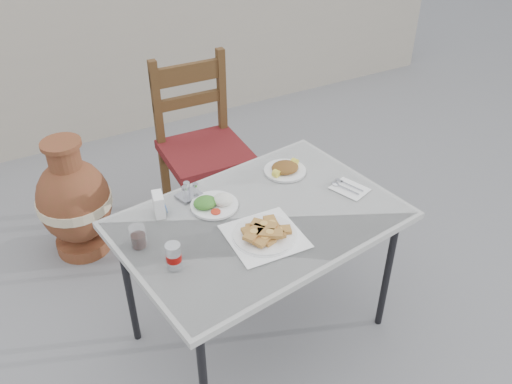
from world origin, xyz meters
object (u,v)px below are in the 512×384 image
cola_glass (138,238)px  chair (202,147)px  napkin_holder (159,204)px  pide_plate (265,231)px  soda_can (174,256)px  terracotta_urn (75,202)px  salad_rice_plate (214,203)px  cafe_table (260,226)px  salad_chopped_plate (285,169)px  condiment_caddy (189,192)px

cola_glass → chair: chair is taller
napkin_holder → pide_plate: bearing=-35.7°
soda_can → terracotta_urn: (-0.18, 1.15, -0.43)m
soda_can → salad_rice_plate: bearing=43.6°
chair → cafe_table: bearing=-96.0°
pide_plate → salad_chopped_plate: bearing=49.4°
salad_rice_plate → napkin_holder: napkin_holder is taller
soda_can → chair: 1.20m
salad_rice_plate → soda_can: 0.40m
pide_plate → terracotta_urn: size_ratio=0.42×
salad_rice_plate → salad_chopped_plate: (0.41, 0.09, -0.00)m
chair → soda_can: bearing=-116.3°
salad_rice_plate → terracotta_urn: (-0.47, 0.87, -0.40)m
salad_rice_plate → soda_can: soda_can is taller
cola_glass → terracotta_urn: cola_glass is taller
pide_plate → cola_glass: bearing=158.2°
napkin_holder → condiment_caddy: napkin_holder is taller
terracotta_urn → salad_rice_plate: bearing=-61.9°
pide_plate → terracotta_urn: (-0.56, 1.15, -0.40)m
condiment_caddy → cola_glass: bearing=-144.8°
chair → salad_rice_plate: bearing=-107.6°
salad_rice_plate → cola_glass: size_ratio=2.24×
cola_glass → napkin_holder: napkin_holder is taller
salad_rice_plate → terracotta_urn: 1.07m
cafe_table → chair: chair is taller
chair → condiment_caddy: bearing=-115.5°
cola_glass → salad_rice_plate: bearing=14.7°
pide_plate → salad_chopped_plate: size_ratio=1.51×
pide_plate → cola_glass: (-0.46, 0.18, 0.01)m
terracotta_urn → salad_chopped_plate: bearing=-41.8°
pide_plate → condiment_caddy: (-0.16, 0.40, -0.00)m
pide_plate → cola_glass: 0.50m
napkin_holder → terracotta_urn: 0.95m
soda_can → cola_glass: soda_can is taller
chair → cola_glass: bearing=-124.5°
cafe_table → salad_chopped_plate: (0.27, 0.25, 0.07)m
soda_can → napkin_holder: 0.34m
napkin_holder → condiment_caddy: 0.17m
condiment_caddy → napkin_holder: bearing=-160.6°
condiment_caddy → salad_rice_plate: bearing=-60.4°
pide_plate → napkin_holder: (-0.32, 0.34, 0.02)m
cafe_table → pide_plate: pide_plate is taller
cafe_table → napkin_holder: size_ratio=12.65×
condiment_caddy → terracotta_urn: (-0.40, 0.76, -0.40)m
salad_rice_plate → salad_chopped_plate: size_ratio=1.04×
salad_chopped_plate → condiment_caddy: 0.48m
pide_plate → terracotta_urn: pide_plate is taller
pide_plate → soda_can: 0.38m
salad_chopped_plate → condiment_caddy: bearing=176.8°
soda_can → cafe_table: bearing=14.9°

